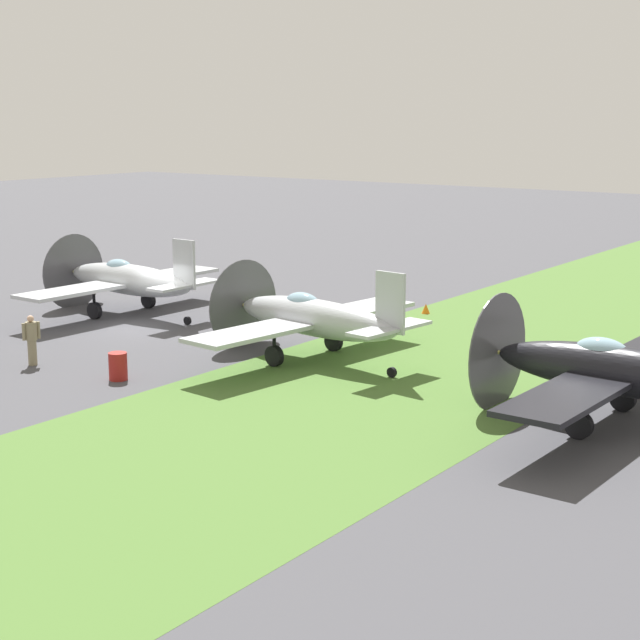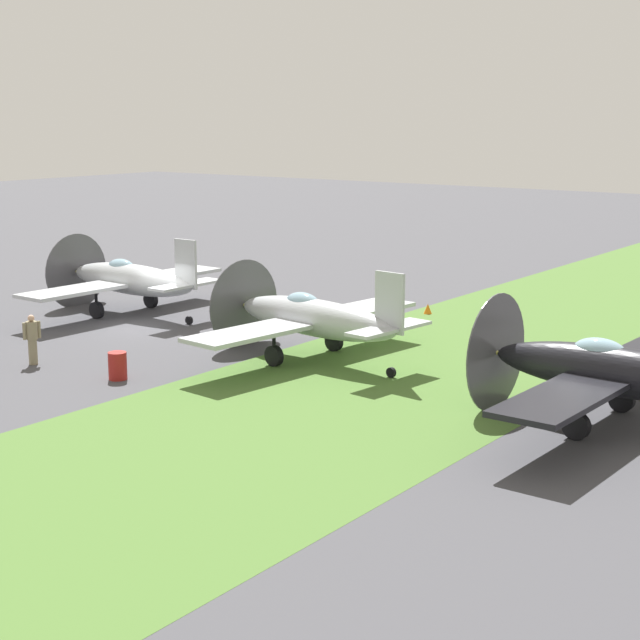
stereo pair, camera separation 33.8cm
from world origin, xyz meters
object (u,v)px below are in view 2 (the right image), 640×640
at_px(airplane_lead, 129,279).
at_px(runway_marker_cone, 428,309).
at_px(airplane_wingman, 312,317).
at_px(ground_crew_chief, 32,338).
at_px(airplane_trail, 616,372).
at_px(fuel_drum, 118,366).

height_order(airplane_lead, runway_marker_cone, airplane_lead).
height_order(airplane_wingman, ground_crew_chief, airplane_wingman).
bearing_deg(airplane_trail, airplane_wingman, 84.47).
xyz_separation_m(fuel_drum, runway_marker_cone, (15.42, -2.58, -0.23)).
relative_size(airplane_wingman, ground_crew_chief, 5.91).
xyz_separation_m(ground_crew_chief, fuel_drum, (0.32, -3.84, -0.46)).
height_order(airplane_trail, runway_marker_cone, airplane_trail).
xyz_separation_m(airplane_lead, ground_crew_chief, (-8.16, -3.86, -0.61)).
distance_m(airplane_lead, airplane_trail, 22.75).
bearing_deg(ground_crew_chief, airplane_trail, 123.52).
xyz_separation_m(ground_crew_chief, runway_marker_cone, (15.75, -6.42, -0.69)).
relative_size(airplane_wingman, fuel_drum, 11.35).
bearing_deg(airplane_wingman, airplane_trail, -90.29).
xyz_separation_m(airplane_trail, ground_crew_chief, (-4.77, 18.64, -0.67)).
bearing_deg(fuel_drum, airplane_wingman, -31.17).
relative_size(airplane_lead, airplane_trail, 0.96).
height_order(airplane_wingman, runway_marker_cone, airplane_wingman).
bearing_deg(airplane_wingman, ground_crew_chief, 136.52).
bearing_deg(airplane_trail, airplane_lead, 82.87).
bearing_deg(airplane_lead, airplane_wingman, -98.61).
bearing_deg(runway_marker_cone, airplane_trail, -131.96).
height_order(airplane_lead, ground_crew_chief, airplane_lead).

